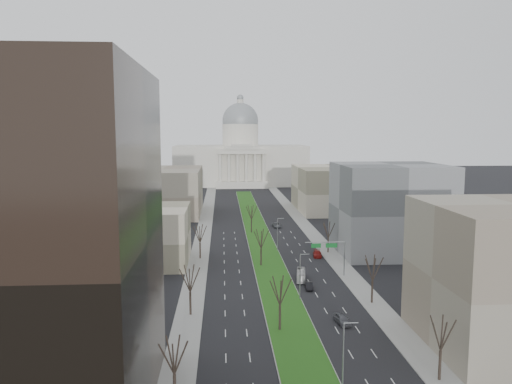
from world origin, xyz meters
name	(u,v)px	position (x,y,z in m)	size (l,w,h in m)	color
ground	(258,233)	(0.00, 120.00, 0.00)	(600.00, 600.00, 0.00)	black
median	(258,233)	(0.00, 118.99, 0.10)	(8.00, 222.03, 0.20)	#999993
sidewalk_left	(200,252)	(-17.50, 95.00, 0.07)	(5.00, 330.00, 0.15)	gray
sidewalk_right	(327,250)	(17.50, 95.00, 0.07)	(5.00, 330.00, 0.15)	gray
capitol	(240,158)	(0.00, 269.59, 16.31)	(80.00, 46.00, 55.00)	beige
building_beige_left	(136,235)	(-33.00, 85.00, 7.00)	(26.00, 22.00, 14.00)	gray
building_grey_right	(390,209)	(34.00, 92.00, 12.00)	(28.00, 26.00, 24.00)	slate
building_far_left	(163,191)	(-35.00, 160.00, 9.00)	(30.00, 40.00, 18.00)	gray
building_far_right	(334,189)	(35.00, 165.00, 9.00)	(30.00, 40.00, 18.00)	gray
tree_left_near	(174,354)	(-17.20, 18.00, 6.61)	(5.10, 5.10, 9.18)	black
tree_left_mid	(190,277)	(-17.20, 48.00, 7.00)	(5.40, 5.40, 9.72)	black
tree_left_far	(200,233)	(-17.20, 88.00, 6.84)	(5.28, 5.28, 9.50)	black
tree_right_near	(441,332)	(17.20, 22.00, 6.69)	(5.16, 5.16, 9.29)	black
tree_right_mid	(373,267)	(17.20, 52.00, 7.16)	(5.52, 5.52, 9.94)	black
tree_right_far	(328,229)	(17.20, 92.00, 6.53)	(5.04, 5.04, 9.07)	black
tree_median_a	(280,290)	(-2.00, 40.00, 7.00)	(5.40, 5.40, 9.72)	black
tree_median_b	(261,238)	(-2.00, 80.00, 7.00)	(5.40, 5.40, 9.72)	black
tree_median_c	(251,212)	(-2.00, 120.00, 7.00)	(5.40, 5.40, 9.72)	black
streetlamp_median_a	(344,356)	(3.76, 20.00, 4.81)	(1.90, 0.20, 9.16)	gray
streetlamp_median_b	(300,276)	(3.76, 55.00, 4.81)	(1.90, 0.20, 9.16)	gray
streetlamp_median_c	(278,234)	(3.76, 95.00, 4.81)	(1.90, 0.20, 9.16)	gray
mast_arm_signs	(333,250)	(13.49, 70.03, 6.11)	(9.12, 0.24, 8.09)	gray
car_grey_near	(342,319)	(9.03, 42.28, 0.81)	(1.92, 4.78, 1.63)	#494A51
car_black	(309,286)	(6.62, 61.35, 0.69)	(1.46, 4.18, 1.38)	black
car_red	(317,254)	(13.50, 88.07, 0.77)	(2.15, 5.29, 1.54)	maroon
car_grey_far	(277,225)	(7.20, 128.95, 0.78)	(2.58, 5.59, 1.55)	#515359
box_van	(301,275)	(5.97, 67.86, 1.08)	(1.82, 7.76, 2.16)	silver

